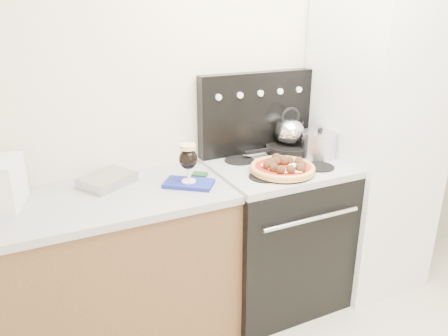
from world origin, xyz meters
TOP-DOWN VIEW (x-y plane):
  - room_shell at (0.00, 0.29)m, footprint 3.52×3.01m
  - base_cabinet at (-1.02, 1.20)m, footprint 1.45×0.60m
  - countertop at (-1.02, 1.20)m, footprint 1.48×0.63m
  - stove_body at (0.08, 1.18)m, footprint 0.76×0.65m
  - cooktop at (0.08, 1.18)m, footprint 0.76×0.65m
  - backguard at (0.08, 1.45)m, footprint 0.76×0.08m
  - fridge at (0.78, 1.15)m, footprint 0.64×0.68m
  - foil_sheet at (-0.88, 1.34)m, footprint 0.33×0.30m
  - oven_mitt at (-0.50, 1.14)m, footprint 0.29×0.27m
  - beer_glass at (-0.50, 1.14)m, footprint 0.10×0.10m
  - pizza_pan at (0.02, 1.04)m, footprint 0.35×0.35m
  - pizza at (0.02, 1.04)m, footprint 0.44×0.44m
  - skillet at (0.26, 1.33)m, footprint 0.29×0.29m
  - tea_kettle at (0.26, 1.33)m, footprint 0.23×0.23m
  - stock_pot at (0.37, 1.18)m, footprint 0.26×0.26m

SIDE VIEW (x-z plane):
  - base_cabinet at x=-1.02m, z-range 0.00..0.86m
  - stove_body at x=0.08m, z-range 0.00..0.88m
  - countertop at x=-1.02m, z-range 0.86..0.90m
  - cooktop at x=0.08m, z-range 0.88..0.92m
  - oven_mitt at x=-0.50m, z-range 0.90..0.92m
  - pizza_pan at x=0.02m, z-range 0.92..0.93m
  - foil_sheet at x=-0.88m, z-range 0.90..0.95m
  - skillet at x=0.26m, z-range 0.92..0.97m
  - fridge at x=0.78m, z-range 0.00..1.90m
  - pizza at x=0.02m, z-range 0.93..0.98m
  - stock_pot at x=0.37m, z-range 0.92..1.07m
  - beer_glass at x=-0.50m, z-range 0.92..1.13m
  - tea_kettle at x=0.26m, z-range 0.97..1.17m
  - backguard at x=0.08m, z-range 0.92..1.42m
  - room_shell at x=0.00m, z-range -0.01..2.51m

